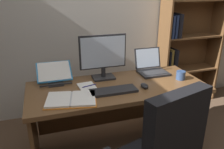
% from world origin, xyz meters
% --- Properties ---
extents(wall_back, '(5.34, 0.12, 2.70)m').
position_xyz_m(wall_back, '(0.00, 1.96, 1.35)').
color(wall_back, beige).
rests_on(wall_back, ground).
extents(desk, '(1.67, 0.70, 0.76)m').
position_xyz_m(desk, '(-0.17, 0.99, 0.55)').
color(desk, brown).
rests_on(desk, ground).
extents(bookshelf, '(0.87, 0.30, 1.95)m').
position_xyz_m(bookshelf, '(1.09, 1.74, 0.95)').
color(bookshelf, brown).
rests_on(bookshelf, ground).
extents(monitor, '(0.47, 0.16, 0.45)m').
position_xyz_m(monitor, '(-0.25, 1.13, 0.98)').
color(monitor, '#232326').
rests_on(monitor, desk).
extents(laptop, '(0.30, 0.31, 0.24)m').
position_xyz_m(laptop, '(0.30, 1.14, 0.81)').
color(laptop, '#232326').
rests_on(laptop, desk).
extents(keyboard, '(0.42, 0.15, 0.02)m').
position_xyz_m(keyboard, '(-0.25, 0.79, 0.77)').
color(keyboard, '#232326').
rests_on(keyboard, desk).
extents(computer_mouse, '(0.06, 0.10, 0.04)m').
position_xyz_m(computer_mouse, '(0.05, 0.79, 0.78)').
color(computer_mouse, '#232326').
rests_on(computer_mouse, desk).
extents(reading_stand_with_book, '(0.33, 0.27, 0.17)m').
position_xyz_m(reading_stand_with_book, '(-0.72, 1.19, 0.84)').
color(reading_stand_with_book, '#232326').
rests_on(reading_stand_with_book, desk).
extents(open_binder, '(0.46, 0.36, 0.02)m').
position_xyz_m(open_binder, '(-0.63, 0.74, 0.77)').
color(open_binder, orange).
rests_on(open_binder, desk).
extents(notepad, '(0.17, 0.22, 0.01)m').
position_xyz_m(notepad, '(-0.45, 0.96, 0.76)').
color(notepad, white).
rests_on(notepad, desk).
extents(pen, '(0.14, 0.05, 0.01)m').
position_xyz_m(pen, '(-0.43, 0.96, 0.77)').
color(pen, navy).
rests_on(pen, notepad).
extents(coffee_mug, '(0.09, 0.09, 0.09)m').
position_xyz_m(coffee_mug, '(0.49, 0.87, 0.80)').
color(coffee_mug, '#334C7A').
rests_on(coffee_mug, desk).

